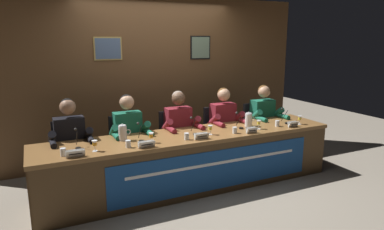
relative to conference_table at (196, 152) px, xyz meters
The scene contains 35 objects.
ground_plane 0.52m from the conference_table, 92.80° to the left, with size 12.00×12.00×0.00m, color gray.
wall_back_panelled 1.68m from the conference_table, 90.23° to the left, with size 5.16×0.14×2.60m.
conference_table is the anchor object (origin of this frame).
chair_far_left 1.63m from the conference_table, 154.62° to the left, with size 0.44×0.45×0.90m.
panelist_far_left 1.57m from the conference_table, 161.29° to the left, with size 0.51×0.48×1.23m.
nameplate_far_left 1.53m from the conference_table, behind, with size 0.19×0.06×0.08m.
juice_glass_far_left 1.32m from the conference_table, behind, with size 0.06×0.06×0.12m.
water_cup_far_left 1.63m from the conference_table, behind, with size 0.06×0.06×0.08m.
microphone_far_left 1.47m from the conference_table, behind, with size 0.06×0.17×0.22m.
chair_left 1.02m from the conference_table, 136.62° to the left, with size 0.44×0.45×0.90m.
panelist_left 0.91m from the conference_table, 145.99° to the left, with size 0.51×0.48×1.23m.
nameplate_left 0.79m from the conference_table, 164.96° to the right, with size 0.19×0.06×0.08m.
juice_glass_left 0.69m from the conference_table, behind, with size 0.06×0.06×0.12m.
water_cup_left 0.95m from the conference_table, behind, with size 0.06×0.06×0.08m.
microphone_left 0.77m from the conference_table, behind, with size 0.06×0.17×0.22m.
chair_center 0.70m from the conference_table, 90.47° to the left, with size 0.44×0.45×0.90m.
panelist_center 0.54m from the conference_table, 90.67° to the left, with size 0.51×0.48×1.23m.
nameplate_center 0.31m from the conference_table, 91.50° to the right, with size 0.19×0.06×0.08m.
juice_glass_center 0.36m from the conference_table, ahead, with size 0.06×0.06×0.12m.
water_cup_center 0.33m from the conference_table, 150.97° to the right, with size 0.06×0.06×0.08m.
microphone_center 0.31m from the conference_table, 83.42° to the left, with size 0.06×0.17×0.22m.
chair_right 1.01m from the conference_table, 43.83° to the left, with size 0.44×0.45×0.90m.
panelist_right 0.91m from the conference_table, 34.43° to the left, with size 0.51×0.48×1.23m.
nameplate_right 0.78m from the conference_table, 14.82° to the right, with size 0.15×0.06×0.08m.
juice_glass_right 0.97m from the conference_table, ahead, with size 0.06×0.06×0.12m.
water_cup_right 0.58m from the conference_table, 11.61° to the right, with size 0.06×0.06×0.08m.
microphone_right 0.78m from the conference_table, ahead, with size 0.06×0.17×0.22m.
chair_far_right 1.62m from the conference_table, 25.55° to the left, with size 0.44×0.45×0.90m.
panelist_far_right 1.56m from the conference_table, 18.85° to the left, with size 0.51×0.48×1.23m.
nameplate_far_right 1.46m from the conference_table, ahead, with size 0.16×0.06×0.08m.
juice_glass_far_right 1.65m from the conference_table, ahead, with size 0.06×0.06×0.12m.
water_cup_far_right 1.28m from the conference_table, ahead, with size 0.06×0.06×0.08m.
microphone_far_right 1.50m from the conference_table, ahead, with size 0.06×0.17×0.22m.
water_pitcher_left_side 0.97m from the conference_table, 167.24° to the left, with size 0.15×0.10×0.21m.
water_pitcher_right_side 0.95m from the conference_table, ahead, with size 0.15×0.10×0.21m.
Camera 1 is at (-1.84, -3.89, 1.92)m, focal length 32.04 mm.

